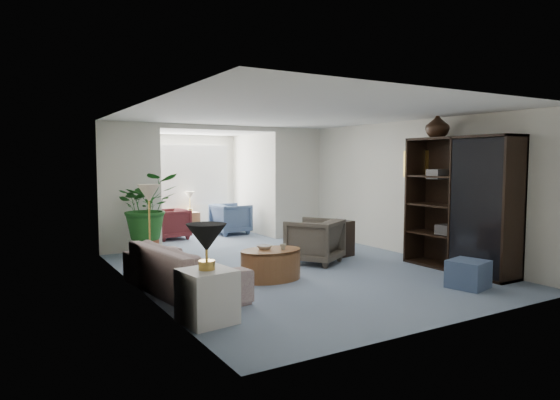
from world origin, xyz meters
TOP-DOWN VIEW (x-y plane):
  - floor at (0.00, 0.00)m, footprint 6.00×6.00m
  - sunroom_floor at (0.00, 4.10)m, footprint 2.60×2.60m
  - back_pier_left at (-1.90, 3.00)m, footprint 1.20×0.12m
  - back_pier_right at (1.90, 3.00)m, footprint 1.20×0.12m
  - back_header at (0.00, 3.00)m, footprint 2.60×0.12m
  - window_pane at (0.00, 5.18)m, footprint 2.20×0.02m
  - window_blinds at (0.00, 5.15)m, footprint 2.20×0.02m
  - framed_picture at (2.46, -0.10)m, footprint 0.04×0.50m
  - sofa at (-2.02, -0.24)m, footprint 1.12×2.25m
  - end_table at (-2.22, -1.59)m, footprint 0.60×0.60m
  - table_lamp at (-2.22, -1.59)m, footprint 0.44×0.44m
  - floor_lamp at (-2.06, 1.18)m, footprint 0.36×0.36m
  - coffee_table at (-0.67, -0.26)m, footprint 1.22×1.22m
  - coffee_bowl at (-0.72, -0.16)m, footprint 0.28×0.28m
  - coffee_cup at (-0.52, -0.36)m, footprint 0.12×0.12m
  - wingback_chair at (0.57, 0.40)m, footprint 1.14×1.15m
  - side_table_dark at (1.27, 0.70)m, footprint 0.62×0.54m
  - entertainment_cabinet at (2.23, -1.26)m, footprint 0.51×1.93m
  - cabinet_urn at (2.23, -0.76)m, footprint 0.39×0.39m
  - ottoman at (1.47, -2.06)m, footprint 0.58×0.58m
  - plant_pot at (-1.74, 2.43)m, footprint 0.40×0.40m
  - house_plant at (-1.74, 2.43)m, footprint 1.10×0.95m
  - sunroom_chair_blue at (0.75, 4.19)m, footprint 0.86×0.84m
  - sunroom_chair_maroon at (-0.75, 4.19)m, footprint 0.80×0.78m
  - sunroom_table at (-0.00, 4.94)m, footprint 0.43×0.34m
  - shelf_clutter at (2.18, -1.23)m, footprint 0.30×1.02m

SIDE VIEW (x-z plane):
  - floor at x=0.00m, z-range 0.00..0.00m
  - sunroom_floor at x=0.00m, z-range 0.00..0.00m
  - plant_pot at x=-1.74m, z-range 0.00..0.32m
  - ottoman at x=1.47m, z-range 0.00..0.38m
  - coffee_table at x=-0.67m, z-range 0.00..0.45m
  - sunroom_table at x=0.00m, z-range 0.00..0.50m
  - end_table at x=-2.22m, z-range 0.00..0.59m
  - sofa at x=-2.02m, z-range 0.00..0.63m
  - side_table_dark at x=1.27m, z-range 0.00..0.65m
  - sunroom_chair_maroon at x=-0.75m, z-range 0.00..0.68m
  - sunroom_chair_blue at x=0.75m, z-range 0.00..0.73m
  - wingback_chair at x=0.57m, z-range 0.00..0.77m
  - coffee_bowl at x=-0.72m, z-range 0.45..0.50m
  - coffee_cup at x=-0.52m, z-range 0.45..0.54m
  - house_plant at x=-1.74m, z-range 0.32..1.54m
  - table_lamp at x=-2.22m, z-range 0.79..1.09m
  - entertainment_cabinet at x=2.23m, z-range 0.00..2.14m
  - shelf_clutter at x=2.18m, z-range 0.67..1.73m
  - back_pier_left at x=-1.90m, z-range 0.00..2.50m
  - back_pier_right at x=1.90m, z-range 0.00..2.50m
  - floor_lamp at x=-2.06m, z-range 1.11..1.39m
  - window_pane at x=0.00m, z-range 0.65..2.15m
  - window_blinds at x=0.00m, z-range 0.65..2.15m
  - framed_picture at x=2.46m, z-range 1.50..1.90m
  - cabinet_urn at x=2.23m, z-range 2.14..2.55m
  - back_header at x=0.00m, z-range 2.40..2.50m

